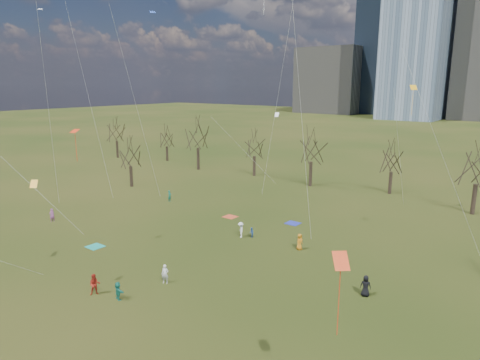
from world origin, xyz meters
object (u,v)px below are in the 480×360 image
Objects in this scene: person_1 at (165,274)px; blanket_teal at (95,247)px; blanket_crimson at (230,217)px; blanket_navy at (293,223)px; person_2 at (95,284)px.

blanket_teal is at bearing 141.76° from person_1.
blanket_teal is at bearing -106.15° from blanket_crimson.
blanket_navy is at bearing 57.00° from blanket_teal.
blanket_crimson is 22.79m from person_2.
blanket_navy is at bearing 56.44° from person_1.
person_2 is (4.21, -22.38, 0.86)m from blanket_crimson.
blanket_crimson is at bearing 44.42° from person_2.
person_2 is (-3.35, -24.98, 0.86)m from blanket_navy.
blanket_crimson is (4.74, 16.36, 0.00)m from blanket_teal.
blanket_teal is 17.03m from blanket_crimson.
person_2 is at bearing -97.65° from blanket_navy.
person_1 reaches higher than blanket_navy.
person_1 is 0.94× the size of person_2.
blanket_teal is 1.00× the size of blanket_crimson.
person_1 is (11.86, -1.24, 0.80)m from blanket_teal.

